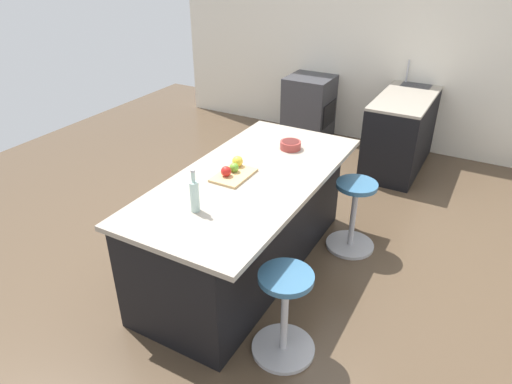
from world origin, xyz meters
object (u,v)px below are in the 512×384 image
(fruit_bowl, at_px, (290,145))
(kitchen_island, at_px, (246,221))
(cutting_board, at_px, (234,175))
(apple_yellow, at_px, (238,161))
(apple_green, at_px, (234,168))
(stool_by_window, at_px, (353,218))
(stool_middle, at_px, (284,316))
(apple_red, at_px, (226,171))
(water_bottle, at_px, (195,195))
(oven_range, at_px, (309,108))

(fruit_bowl, bearing_deg, kitchen_island, -8.82)
(cutting_board, distance_m, apple_yellow, 0.15)
(kitchen_island, height_order, apple_yellow, apple_yellow)
(apple_green, bearing_deg, apple_yellow, -163.85)
(stool_by_window, height_order, stool_middle, same)
(cutting_board, bearing_deg, kitchen_island, 140.34)
(stool_middle, bearing_deg, cutting_board, -129.42)
(apple_red, bearing_deg, apple_yellow, -176.18)
(fruit_bowl, bearing_deg, apple_yellow, -19.95)
(water_bottle, xyz_separation_m, fruit_bowl, (-1.26, 0.12, -0.08))
(kitchen_island, xyz_separation_m, water_bottle, (0.64, -0.02, 0.56))
(oven_range, height_order, kitchen_island, kitchen_island)
(stool_middle, bearing_deg, water_bottle, -95.19)
(stool_middle, xyz_separation_m, water_bottle, (-0.07, -0.72, 0.70))
(stool_by_window, distance_m, apple_red, 1.32)
(stool_middle, distance_m, apple_red, 1.17)
(oven_range, relative_size, apple_green, 11.80)
(stool_by_window, distance_m, apple_yellow, 1.21)
(stool_by_window, bearing_deg, apple_yellow, -51.75)
(apple_green, distance_m, apple_yellow, 0.10)
(cutting_board, bearing_deg, fruit_bowl, 167.26)
(stool_middle, relative_size, apple_green, 9.05)
(stool_middle, bearing_deg, apple_yellow, -133.33)
(kitchen_island, distance_m, fruit_bowl, 0.79)
(apple_green, relative_size, fruit_bowl, 0.40)
(apple_yellow, xyz_separation_m, fruit_bowl, (-0.56, 0.20, -0.02))
(apple_green, distance_m, water_bottle, 0.61)
(apple_red, height_order, apple_yellow, apple_yellow)
(oven_range, relative_size, fruit_bowl, 4.72)
(stool_middle, xyz_separation_m, apple_green, (-0.67, -0.78, 0.63))
(apple_yellow, bearing_deg, apple_red, 3.82)
(cutting_board, height_order, apple_green, apple_green)
(apple_yellow, bearing_deg, cutting_board, 18.59)
(cutting_board, bearing_deg, water_bottle, 4.26)
(oven_range, xyz_separation_m, stool_middle, (3.69, 1.42, -0.12))
(kitchen_island, xyz_separation_m, apple_red, (0.13, -0.09, 0.50))
(oven_range, relative_size, stool_by_window, 1.30)
(apple_green, bearing_deg, water_bottle, 5.61)
(cutting_board, distance_m, apple_red, 0.08)
(apple_yellow, height_order, fruit_bowl, apple_yellow)
(apple_red, distance_m, water_bottle, 0.52)
(apple_yellow, distance_m, water_bottle, 0.71)
(stool_by_window, bearing_deg, fruit_bowl, -82.56)
(stool_by_window, bearing_deg, oven_range, -148.12)
(stool_by_window, height_order, fruit_bowl, fruit_bowl)
(oven_range, bearing_deg, apple_green, 11.89)
(apple_green, bearing_deg, oven_range, -168.11)
(kitchen_island, bearing_deg, stool_middle, 45.09)
(oven_range, xyz_separation_m, fruit_bowl, (2.36, 0.81, 0.49))
(apple_yellow, xyz_separation_m, water_bottle, (0.70, 0.09, 0.06))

